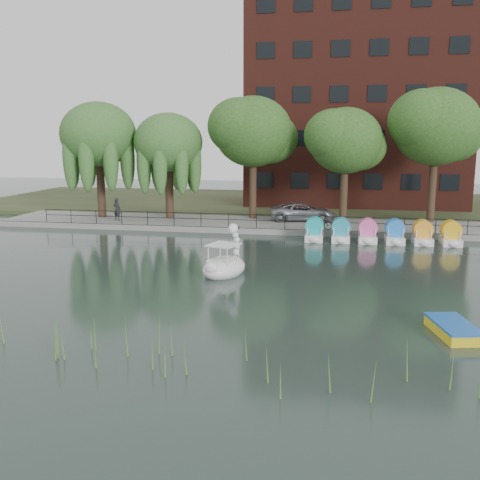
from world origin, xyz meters
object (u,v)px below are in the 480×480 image
(bicycle, at_px, (320,222))
(pedestrian, at_px, (117,208))
(yellow_rowboat, at_px, (453,328))
(minivan, at_px, (303,211))
(swan_boat, at_px, (225,264))

(bicycle, xyz_separation_m, pedestrian, (-15.41, 1.43, 0.49))
(yellow_rowboat, bearing_deg, minivan, 93.54)
(bicycle, distance_m, yellow_rowboat, 19.15)
(minivan, distance_m, yellow_rowboat, 23.25)
(minivan, relative_size, yellow_rowboat, 2.20)
(bicycle, distance_m, swan_boat, 12.45)
(minivan, bearing_deg, bicycle, -166.99)
(swan_boat, xyz_separation_m, yellow_rowboat, (9.39, -6.74, -0.30))
(bicycle, height_order, pedestrian, pedestrian)
(swan_boat, distance_m, yellow_rowboat, 11.56)
(minivan, height_order, pedestrian, pedestrian)
(pedestrian, bearing_deg, yellow_rowboat, 152.34)
(minivan, height_order, swan_boat, swan_boat)
(minivan, height_order, yellow_rowboat, minivan)
(pedestrian, height_order, yellow_rowboat, pedestrian)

